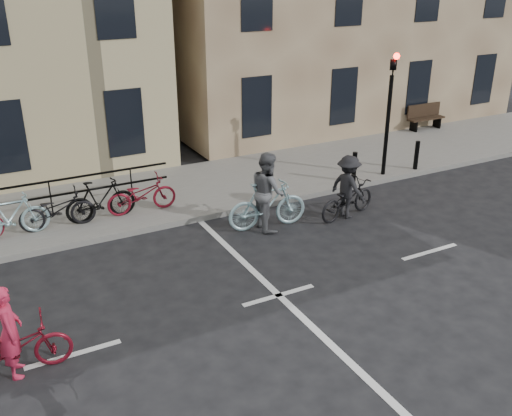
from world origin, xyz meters
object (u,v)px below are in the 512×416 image
bench (425,116)px  cyclist_pink (12,344)px  traffic_light (390,99)px  cyclist_grey (268,198)px  cyclist_dark (348,193)px

bench → cyclist_pink: (-15.89, -7.78, -0.12)m
traffic_light → cyclist_grey: size_ratio=1.87×
cyclist_dark → cyclist_grey: bearing=68.3°
bench → cyclist_grey: bearing=-153.4°
bench → cyclist_dark: 9.12m
bench → cyclist_grey: 10.80m
cyclist_pink → cyclist_grey: cyclist_grey is taller
bench → traffic_light: bearing=-144.8°
bench → cyclist_grey: (-9.66, -4.83, 0.12)m
traffic_light → cyclist_pink: size_ratio=2.12×
cyclist_pink → cyclist_grey: 6.90m
traffic_light → cyclist_grey: (-4.86, -1.44, -1.66)m
cyclist_grey → cyclist_pink: bearing=122.9°
cyclist_grey → cyclist_dark: size_ratio=1.06×
traffic_light → cyclist_grey: traffic_light is taller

